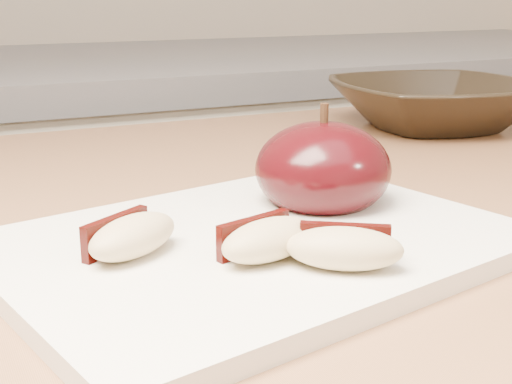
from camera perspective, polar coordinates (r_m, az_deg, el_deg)
name	(u,v)px	position (r m, az deg, el deg)	size (l,w,h in m)	color
back_cabinet	(81,334)	(1.29, -13.80, -10.97)	(2.40, 0.62, 0.94)	silver
cutting_board	(256,245)	(0.40, 0.00, -4.23)	(0.28, 0.21, 0.01)	silver
apple_half	(323,169)	(0.45, 5.37, 1.83)	(0.11, 0.11, 0.07)	black
apple_wedge_a	(131,236)	(0.37, -9.96, -3.46)	(0.06, 0.05, 0.02)	tan
apple_wedge_b	(267,239)	(0.36, 0.92, -3.79)	(0.06, 0.04, 0.02)	tan
apple_wedge_c	(344,248)	(0.35, 7.09, -4.44)	(0.06, 0.06, 0.02)	tan
bowl	(433,104)	(0.78, 14.01, 6.84)	(0.21, 0.21, 0.05)	black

